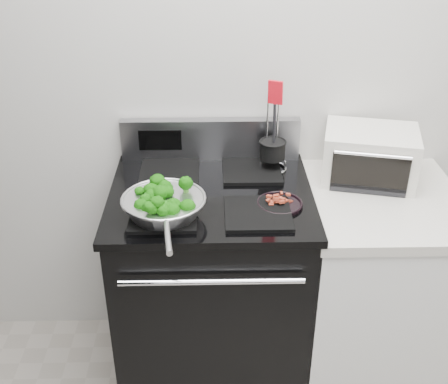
{
  "coord_description": "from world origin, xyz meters",
  "views": [
    {
      "loc": [
        -0.29,
        -0.49,
        2.02
      ],
      "look_at": [
        -0.25,
        1.36,
        0.98
      ],
      "focal_mm": 45.0,
      "sensor_mm": 36.0,
      "label": 1
    }
  ],
  "objects_px": {
    "toaster_oven": "(370,155)",
    "skillet": "(164,205)",
    "bacon_plate": "(280,201)",
    "gas_range": "(212,286)",
    "utensil_holder": "(272,154)"
  },
  "relations": [
    {
      "from": "gas_range",
      "to": "utensil_holder",
      "type": "height_order",
      "value": "utensil_holder"
    },
    {
      "from": "skillet",
      "to": "utensil_holder",
      "type": "xyz_separation_m",
      "value": [
        0.42,
        0.37,
        0.02
      ]
    },
    {
      "from": "skillet",
      "to": "bacon_plate",
      "type": "distance_m",
      "value": 0.43
    },
    {
      "from": "skillet",
      "to": "toaster_oven",
      "type": "xyz_separation_m",
      "value": [
        0.82,
        0.34,
        0.03
      ]
    },
    {
      "from": "utensil_holder",
      "to": "gas_range",
      "type": "bearing_deg",
      "value": -119.98
    },
    {
      "from": "utensil_holder",
      "to": "toaster_oven",
      "type": "relative_size",
      "value": 0.92
    },
    {
      "from": "gas_range",
      "to": "utensil_holder",
      "type": "xyz_separation_m",
      "value": [
        0.26,
        0.19,
        0.53
      ]
    },
    {
      "from": "gas_range",
      "to": "skillet",
      "type": "height_order",
      "value": "gas_range"
    },
    {
      "from": "utensil_holder",
      "to": "toaster_oven",
      "type": "distance_m",
      "value": 0.4
    },
    {
      "from": "bacon_plate",
      "to": "utensil_holder",
      "type": "xyz_separation_m",
      "value": [
        -0.0,
        0.3,
        0.05
      ]
    },
    {
      "from": "gas_range",
      "to": "bacon_plate",
      "type": "xyz_separation_m",
      "value": [
        0.26,
        -0.11,
        0.48
      ]
    },
    {
      "from": "toaster_oven",
      "to": "skillet",
      "type": "bearing_deg",
      "value": -144.6
    },
    {
      "from": "gas_range",
      "to": "utensil_holder",
      "type": "relative_size",
      "value": 2.91
    },
    {
      "from": "gas_range",
      "to": "skillet",
      "type": "xyz_separation_m",
      "value": [
        -0.17,
        -0.18,
        0.51
      ]
    },
    {
      "from": "gas_range",
      "to": "bacon_plate",
      "type": "bearing_deg",
      "value": -22.55
    }
  ]
}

